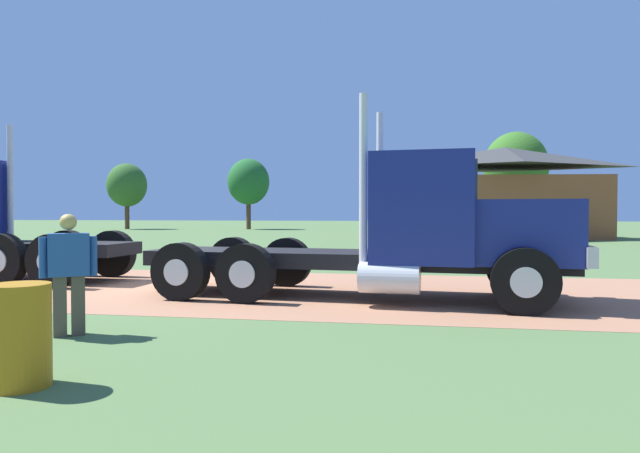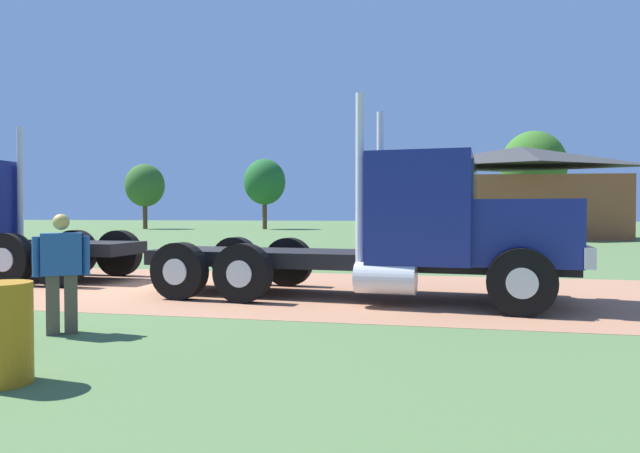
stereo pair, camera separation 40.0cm
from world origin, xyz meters
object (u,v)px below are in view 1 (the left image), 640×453
Objects in this scene: truck_foreground_white at (419,232)px; visitor_walking_mid at (69,270)px; steel_barrel at (20,336)px; shed_building at (505,194)px.

truck_foreground_white reaches higher than visitor_walking_mid.
steel_barrel is (0.87, -2.04, -0.38)m from visitor_walking_mid.
shed_building reaches higher than visitor_walking_mid.
visitor_walking_mid is 31.86m from shed_building.
steel_barrel is at bearing -120.76° from truck_foreground_white.
visitor_walking_mid is at bearing 113.22° from steel_barrel.
truck_foreground_white is 8.60× the size of steel_barrel.
steel_barrel is at bearing -104.96° from shed_building.
truck_foreground_white is at bearing 59.24° from steel_barrel.
visitor_walking_mid is at bearing -107.43° from shed_building.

